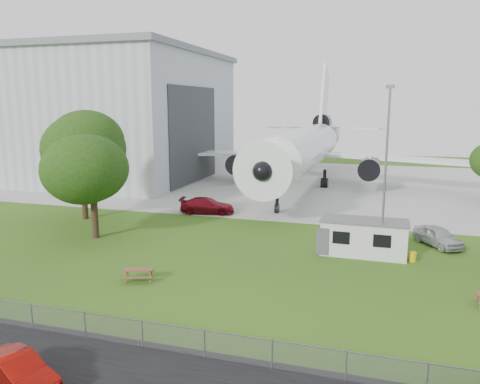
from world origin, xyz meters
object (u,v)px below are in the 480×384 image
(site_cabin, at_px, (364,237))
(picnic_west, at_px, (139,280))
(hangar, at_px, (76,114))
(airliner, at_px, (305,147))
(car_centre_sedan, at_px, (17,372))

(site_cabin, bearing_deg, picnic_west, -144.58)
(hangar, height_order, airliner, hangar)
(site_cabin, relative_size, car_centre_sedan, 1.68)
(hangar, xyz_separation_m, car_centre_sedan, (32.87, -49.67, -8.74))
(site_cabin, distance_m, picnic_west, 16.26)
(picnic_west, bearing_deg, airliner, 63.60)
(car_centre_sedan, bearing_deg, site_cabin, -10.99)
(airliner, bearing_deg, site_cabin, -72.63)
(hangar, xyz_separation_m, airliner, (35.97, -0.14, -4.14))
(car_centre_sedan, bearing_deg, hangar, 52.56)
(car_centre_sedan, bearing_deg, picnic_west, 24.71)
(site_cabin, bearing_deg, airliner, 107.37)
(site_cabin, bearing_deg, hangar, 147.33)
(picnic_west, bearing_deg, site_cabin, 15.37)
(airliner, height_order, picnic_west, airliner)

